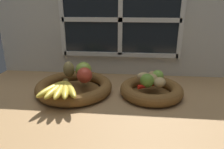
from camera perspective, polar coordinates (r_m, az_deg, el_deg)
The scene contains 15 objects.
ground_plane at distance 95.75cm, azimuth 1.01°, elevation -6.35°, with size 140.00×90.00×3.00cm, color #9E774C.
back_wall at distance 116.49cm, azimuth 2.35°, elevation 13.41°, with size 140.00×4.60×55.00cm.
fruit_bowl_left at distance 98.34cm, azimuth -10.38°, elevation -3.42°, with size 35.28×35.28×5.34cm.
fruit_bowl_right at distance 95.13cm, azimuth 10.75°, elevation -4.24°, with size 28.14×28.14×5.34cm.
apple_red_right at distance 93.68cm, azimuth -7.60°, elevation -0.22°, with size 7.13×7.13×7.13cm, color #CC422D.
apple_green_back at distance 100.00cm, azimuth -7.83°, elevation 1.25°, with size 7.79×7.79×7.79cm, color #8CAD3D.
pear_brown at distance 101.80cm, azimuth -11.82°, elevation 1.38°, with size 5.42×5.31×7.91cm, color olive.
banana_bunch_front at distance 86.12cm, azimuth -13.89°, elevation -3.90°, with size 17.28×18.96×3.11cm.
potato_small at distance 90.84cm, azimuth 12.95°, elevation -2.14°, with size 6.13×4.81×4.35cm, color tan.
potato_large at distance 93.16cm, azimuth 10.95°, elevation -1.27°, with size 6.01×5.20×4.89cm, color tan.
potato_back at distance 97.16cm, azimuth 11.85°, elevation -0.45°, with size 6.94×4.55×4.88cm, color tan.
potato_oblong at distance 95.40cm, azimuth 8.83°, elevation -0.78°, with size 6.70×5.12×4.43cm, color tan.
lime_near at distance 89.40cm, azimuth 9.63°, elevation -1.68°, with size 6.08×6.08×6.08cm, color olive.
lime_far at distance 96.71cm, azimuth 12.44°, elevation -0.39°, with size 5.51×5.51×5.51cm, color #7AAD3D.
chili_pepper at distance 90.53cm, azimuth 10.98°, elevation -2.89°, with size 1.95×1.95×13.34cm, color red.
Camera 1 is at (6.92, -85.84, 40.35)cm, focal length 33.17 mm.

